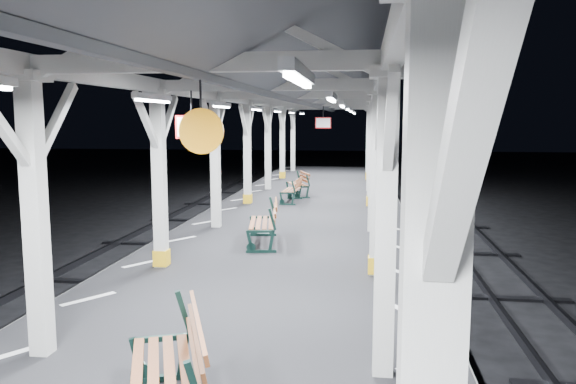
% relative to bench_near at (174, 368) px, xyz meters
% --- Properties ---
extents(ground, '(120.00, 120.00, 0.00)m').
position_rel_bench_near_xyz_m(ground, '(-0.08, 3.29, -1.53)').
color(ground, black).
rests_on(ground, ground).
extents(platform, '(6.00, 50.00, 1.00)m').
position_rel_bench_near_xyz_m(platform, '(-0.08, 3.29, -1.03)').
color(platform, black).
rests_on(platform, ground).
extents(hazard_stripes_left, '(1.00, 48.00, 0.01)m').
position_rel_bench_near_xyz_m(hazard_stripes_left, '(-2.53, 3.29, -0.53)').
color(hazard_stripes_left, silver).
rests_on(hazard_stripes_left, platform).
extents(hazard_stripes_right, '(1.00, 48.00, 0.01)m').
position_rel_bench_near_xyz_m(hazard_stripes_right, '(2.37, 3.29, -0.53)').
color(hazard_stripes_right, silver).
rests_on(hazard_stripes_right, platform).
extents(canopy, '(5.40, 49.00, 4.65)m').
position_rel_bench_near_xyz_m(canopy, '(-0.08, 3.27, 3.03)').
color(canopy, silver).
rests_on(canopy, platform).
extents(bench_near, '(1.28, 1.96, 1.00)m').
position_rel_bench_near_xyz_m(bench_near, '(0.00, 0.00, 0.00)').
color(bench_near, black).
rests_on(bench_near, platform).
extents(bench_mid, '(0.93, 1.85, 0.96)m').
position_rel_bench_near_xyz_m(bench_mid, '(-0.44, 7.49, -0.02)').
color(bench_mid, black).
rests_on(bench_mid, platform).
extents(bench_far, '(0.63, 1.53, 0.82)m').
position_rel_bench_near_xyz_m(bench_far, '(-0.63, 13.96, -0.10)').
color(bench_far, black).
rests_on(bench_far, platform).
extents(bench_extra, '(1.06, 1.68, 0.85)m').
position_rel_bench_near_xyz_m(bench_extra, '(-0.61, 15.59, -0.08)').
color(bench_extra, black).
rests_on(bench_extra, platform).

